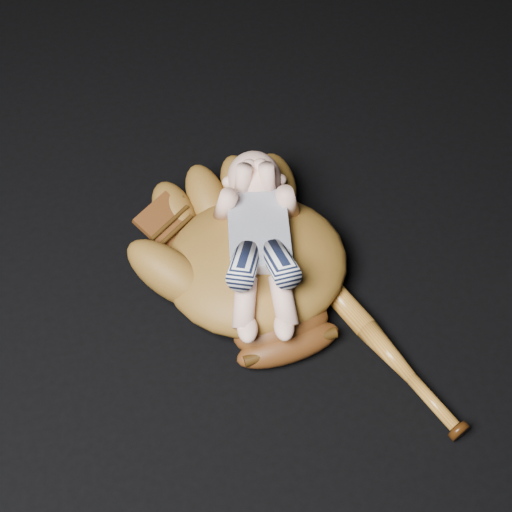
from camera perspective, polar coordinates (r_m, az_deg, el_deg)
baseball_glove at (r=1.37m, az=-0.02°, el=-0.13°), size 0.44×0.49×0.14m
newborn_baby at (r=1.32m, az=0.29°, el=1.01°), size 0.24×0.39×0.15m
baseball_bat at (r=1.36m, az=8.69°, el=-5.95°), size 0.18×0.42×0.04m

